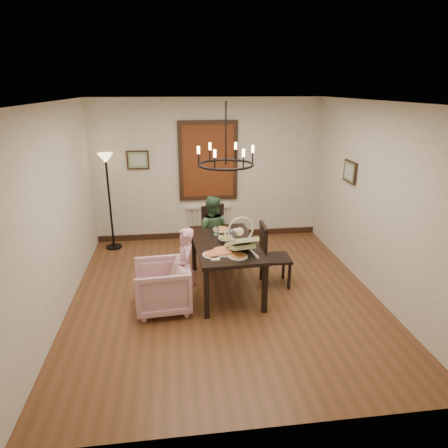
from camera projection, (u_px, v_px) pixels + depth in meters
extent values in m
cube|color=brown|center=(224.00, 295.00, 6.02)|extent=(4.50, 5.00, 0.01)
cube|color=white|center=(224.00, 102.00, 5.11)|extent=(4.50, 5.00, 0.01)
cube|color=silver|center=(208.00, 171.00, 7.91)|extent=(4.50, 0.01, 2.80)
cube|color=silver|center=(56.00, 213.00, 5.29)|extent=(0.01, 5.00, 2.80)
cube|color=silver|center=(377.00, 201.00, 5.84)|extent=(0.01, 5.00, 2.80)
cube|color=black|center=(226.00, 244.00, 5.98)|extent=(1.01, 1.70, 0.05)
cube|color=black|center=(207.00, 294.00, 5.33)|extent=(0.07, 0.07, 0.72)
cube|color=black|center=(194.00, 250.00, 6.75)|extent=(0.07, 0.07, 0.72)
cube|color=black|center=(265.00, 289.00, 5.47)|extent=(0.07, 0.07, 0.72)
cube|color=black|center=(240.00, 247.00, 6.89)|extent=(0.07, 0.07, 0.72)
imported|color=#CE9DAC|center=(162.00, 287.00, 5.56)|extent=(0.82, 0.80, 0.69)
imported|color=#E7A3B9|center=(186.00, 274.00, 5.61)|extent=(0.26, 0.37, 0.96)
imported|color=#365B3B|center=(212.00, 238.00, 6.84)|extent=(0.58, 0.49, 1.05)
imported|color=white|center=(226.00, 239.00, 6.01)|extent=(0.28, 0.28, 0.07)
cylinder|color=tan|center=(223.00, 252.00, 5.60)|extent=(0.33, 0.33, 0.04)
cylinder|color=silver|center=(234.00, 236.00, 6.02)|extent=(0.08, 0.08, 0.16)
cube|color=brown|center=(208.00, 161.00, 7.81)|extent=(1.00, 0.03, 1.40)
cube|color=black|center=(138.00, 160.00, 7.64)|extent=(0.42, 0.03, 0.36)
cube|color=black|center=(350.00, 172.00, 6.59)|extent=(0.03, 0.42, 0.36)
torus|color=black|center=(226.00, 165.00, 5.59)|extent=(0.80, 0.80, 0.04)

